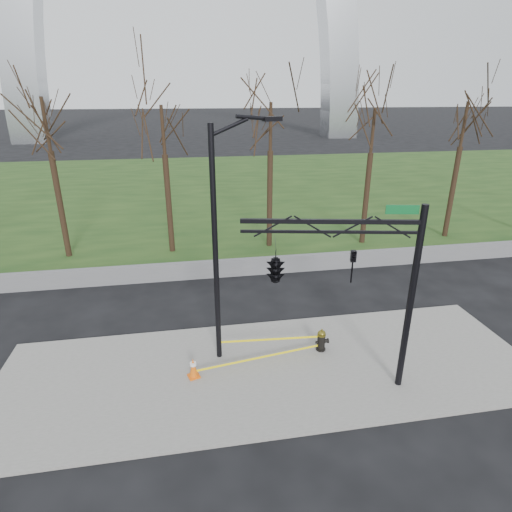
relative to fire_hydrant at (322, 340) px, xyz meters
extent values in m
plane|color=black|center=(-2.01, -0.74, -0.49)|extent=(500.00, 500.00, 0.00)
cube|color=slate|center=(-2.01, -0.74, -0.44)|extent=(18.00, 6.00, 0.10)
cube|color=#1B3A15|center=(-2.01, 29.26, -0.46)|extent=(120.00, 40.00, 0.06)
cube|color=#59595B|center=(-2.01, 7.26, -0.04)|extent=(60.00, 0.30, 0.90)
cylinder|color=black|center=(-0.01, 0.00, -0.36)|extent=(0.35, 0.35, 0.06)
cylinder|color=black|center=(-0.01, 0.00, -0.09)|extent=(0.26, 0.26, 0.61)
cylinder|color=black|center=(0.20, 0.00, -0.04)|extent=(0.21, 0.17, 0.16)
cylinder|color=black|center=(-0.16, 0.00, -0.07)|extent=(0.10, 0.10, 0.10)
cylinder|color=brown|center=(-0.01, 0.00, 0.24)|extent=(0.31, 0.31, 0.06)
ellipsoid|color=brown|center=(-0.01, 0.00, 0.30)|extent=(0.28, 0.28, 0.21)
cylinder|color=brown|center=(-0.01, 0.00, 0.42)|extent=(0.06, 0.06, 0.08)
cube|color=#E95D0C|center=(-4.60, -0.76, -0.37)|extent=(0.45, 0.45, 0.04)
cone|color=#E95D0C|center=(-4.60, -0.76, -0.02)|extent=(0.28, 0.28, 0.67)
cylinder|color=white|center=(-4.60, -0.76, 0.10)|extent=(0.21, 0.21, 0.10)
cylinder|color=black|center=(-3.67, 0.25, 3.51)|extent=(0.18, 0.18, 8.00)
cylinder|color=black|center=(-3.14, 0.41, 7.36)|extent=(1.25, 0.47, 0.56)
cylinder|color=black|center=(-2.33, 0.65, 7.61)|extent=(1.19, 0.45, 0.22)
cube|color=black|center=(-1.75, 0.82, 7.56)|extent=(0.64, 0.38, 0.14)
cylinder|color=black|center=(1.85, -2.23, 2.51)|extent=(0.20, 0.20, 6.00)
cube|color=black|center=(-0.60, -1.74, 5.01)|extent=(4.93, 1.09, 0.12)
cube|color=black|center=(-0.60, -1.74, 4.71)|extent=(4.92, 1.05, 0.08)
cube|color=#0C5926|center=(1.26, -2.11, 5.36)|extent=(0.89, 0.21, 0.25)
imported|color=black|center=(0.08, -1.87, 3.66)|extent=(0.20, 0.23, 1.00)
imported|color=black|center=(-2.08, -1.45, 3.66)|extent=(1.00, 2.54, 1.00)
cube|color=yellow|center=(-1.84, 0.13, 0.17)|extent=(3.66, 0.26, 0.08)
cube|color=yellow|center=(-2.31, -0.38, -0.19)|extent=(4.59, 0.76, 0.08)
camera|label=1|loc=(-4.50, -12.14, 8.31)|focal=29.07mm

